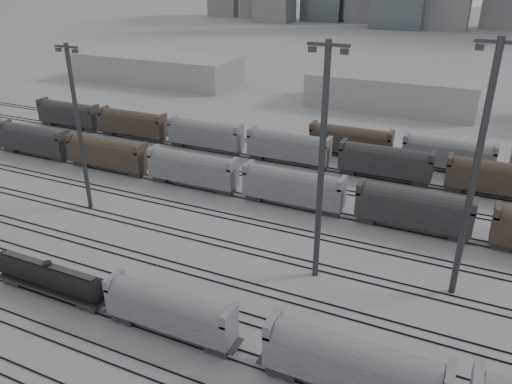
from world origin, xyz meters
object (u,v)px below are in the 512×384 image
at_px(hopper_car_b, 353,363).
at_px(light_mast_c, 322,162).
at_px(hopper_car_a, 170,309).
at_px(tank_car_b, 50,277).

distance_m(hopper_car_b, light_mast_c, 20.46).
bearing_deg(hopper_car_b, hopper_car_a, 180.00).
height_order(tank_car_b, hopper_car_b, hopper_car_b).
bearing_deg(light_mast_c, hopper_car_b, -61.71).
relative_size(tank_car_b, light_mast_c, 0.59).
bearing_deg(light_mast_c, tank_car_b, -147.86).
bearing_deg(hopper_car_a, hopper_car_b, 0.00).
distance_m(tank_car_b, hopper_car_a, 15.24).
xyz_separation_m(tank_car_b, hopper_car_b, (32.84, 0.00, 1.07)).
bearing_deg(hopper_car_b, tank_car_b, 180.00).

